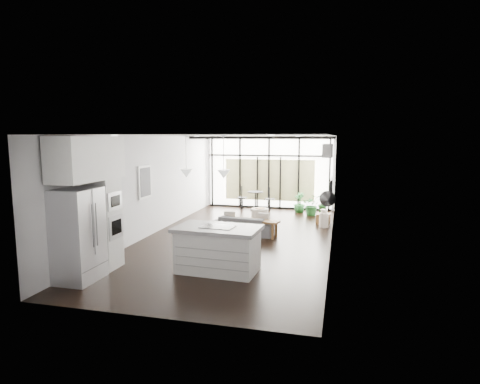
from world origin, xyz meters
The scene contains 28 objects.
floor centered at (0.00, 0.00, 0.00)m, with size 5.00×10.00×0.00m, color black.
ceiling centered at (0.00, 0.00, 2.80)m, with size 5.00×10.00×0.00m, color white.
wall_left centered at (-2.50, 0.00, 1.40)m, with size 0.02×10.00×2.80m, color silver.
wall_right centered at (2.50, 0.00, 1.40)m, with size 0.02×10.00×2.80m, color silver.
wall_back centered at (0.00, 5.00, 1.40)m, with size 5.00×0.02×2.80m, color silver.
wall_front centered at (0.00, -5.00, 1.40)m, with size 5.00×0.02×2.80m, color silver.
glazing centered at (0.00, 4.88, 1.40)m, with size 5.00×0.20×2.80m, color black.
skylight centered at (0.00, 4.00, 2.77)m, with size 4.70×1.90×0.06m, color white.
neighbour_building centered at (0.00, 4.95, 1.10)m, with size 3.50×0.02×1.60m, color beige.
island centered at (0.28, -2.70, 0.47)m, with size 1.72×1.02×0.94m, color silver.
cooktop centered at (0.28, -2.70, 0.95)m, with size 0.67×0.45×0.01m, color black.
fridge centered at (-2.16, -3.85, 0.90)m, with size 0.70×0.87×1.80m, color #ADACB2.
appliance_column centered at (-2.13, -3.05, 1.11)m, with size 0.57×0.60×2.21m, color silver.
upper_cabinets centered at (-2.12, -3.50, 2.35)m, with size 0.62×1.75×0.86m, color silver.
pendant_left centered at (-0.40, -2.65, 2.02)m, with size 0.26×0.26×0.18m, color white.
pendant_right centered at (0.40, -2.65, 2.02)m, with size 0.26×0.26×0.18m, color white.
sofa centered at (0.05, 0.59, 0.34)m, with size 1.76×0.51×0.69m, color #4D4C4F.
console_bench centered at (0.37, 0.41, 0.24)m, with size 1.46×0.37×0.47m, color brown.
pouf centered at (0.17, 2.28, 0.22)m, with size 0.56×0.56×0.45m, color beige.
crate centered at (2.20, 2.54, 0.16)m, with size 0.42×0.42×0.32m, color brown.
plant_tall centered at (1.74, 3.85, 0.29)m, with size 0.67×0.75×0.58m, color #216026.
plant_med centered at (1.26, 4.27, 0.21)m, with size 0.41×0.74×0.41m, color #216026.
plant_crate centered at (2.20, 2.54, 0.47)m, with size 0.36×0.66×0.29m, color #216026.
milk_can centered at (2.24, 1.99, 0.28)m, with size 0.29×0.29×0.56m, color #F1E2CF.
bistro_set centered at (-0.41, 4.33, 0.36)m, with size 1.49×0.59×0.71m, color black.
tv centered at (2.46, 1.00, 1.30)m, with size 0.05×1.10×0.65m, color black.
ac_unit centered at (2.38, -0.80, 2.45)m, with size 0.22×0.90×0.30m, color silver.
framed_art centered at (-2.47, -0.50, 1.55)m, with size 0.04×0.70×0.90m, color black.
Camera 1 is at (2.67, -10.36, 2.77)m, focal length 30.00 mm.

